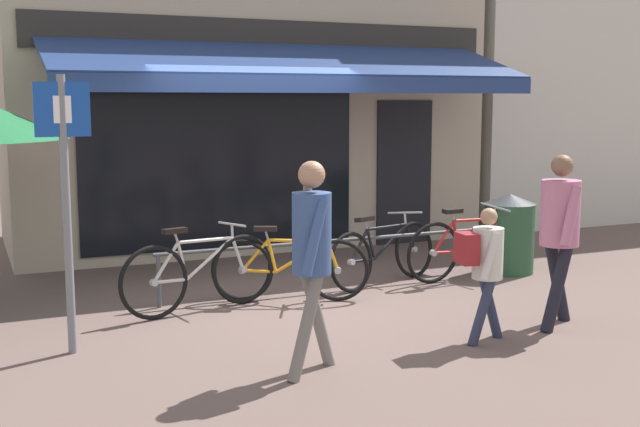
% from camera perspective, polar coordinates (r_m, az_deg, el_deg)
% --- Properties ---
extents(ground_plane, '(160.00, 160.00, 0.00)m').
position_cam_1_polar(ground_plane, '(8.62, -1.94, -6.10)').
color(ground_plane, brown).
extents(shop_front, '(6.78, 4.56, 5.74)m').
position_cam_1_polar(shop_front, '(12.35, -5.84, 11.54)').
color(shop_front, tan).
rests_on(shop_front, ground_plane).
extents(neighbour_building, '(7.79, 4.00, 6.57)m').
position_cam_1_polar(neighbour_building, '(16.74, 19.19, 11.69)').
color(neighbour_building, beige).
rests_on(neighbour_building, ground_plane).
extents(bike_rack_rail, '(3.99, 0.04, 0.57)m').
position_cam_1_polar(bike_rack_rail, '(8.96, 0.80, -2.40)').
color(bike_rack_rail, '#47494F').
rests_on(bike_rack_rail, ground_plane).
extents(bicycle_silver, '(1.71, 0.61, 0.87)m').
position_cam_1_polar(bicycle_silver, '(8.15, -8.56, -4.21)').
color(bicycle_silver, black).
rests_on(bicycle_silver, ground_plane).
extents(bicycle_orange, '(1.56, 0.76, 0.80)m').
position_cam_1_polar(bicycle_orange, '(8.47, -2.18, -3.88)').
color(bicycle_orange, black).
rests_on(bicycle_orange, ground_plane).
extents(bicycle_black, '(1.69, 0.80, 0.83)m').
position_cam_1_polar(bicycle_black, '(9.26, 4.53, -2.82)').
color(bicycle_black, black).
rests_on(bicycle_black, ground_plane).
extents(bicycle_red, '(1.71, 0.52, 0.87)m').
position_cam_1_polar(bicycle_red, '(9.62, 10.40, -2.36)').
color(bicycle_red, black).
rests_on(bicycle_red, ground_plane).
extents(pedestrian_adult, '(0.53, 0.56, 1.67)m').
position_cam_1_polar(pedestrian_adult, '(6.12, -0.60, -2.05)').
color(pedestrian_adult, slate).
rests_on(pedestrian_adult, ground_plane).
extents(pedestrian_child, '(0.51, 0.39, 1.20)m').
position_cam_1_polar(pedestrian_child, '(7.12, 11.61, -3.20)').
color(pedestrian_child, '#282D47').
rests_on(pedestrian_child, ground_plane).
extents(pedestrian_second_adult, '(0.55, 0.63, 1.63)m').
position_cam_1_polar(pedestrian_second_adult, '(7.75, 16.69, -0.65)').
color(pedestrian_second_adult, black).
rests_on(pedestrian_second_adult, ground_plane).
extents(litter_bin, '(0.62, 0.62, 0.98)m').
position_cam_1_polar(litter_bin, '(10.10, 13.30, -1.37)').
color(litter_bin, '#23472D').
rests_on(litter_bin, ground_plane).
extents(parking_sign, '(0.44, 0.07, 2.32)m').
position_cam_1_polar(parking_sign, '(6.88, -17.65, 1.94)').
color(parking_sign, slate).
rests_on(parking_sign, ground_plane).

